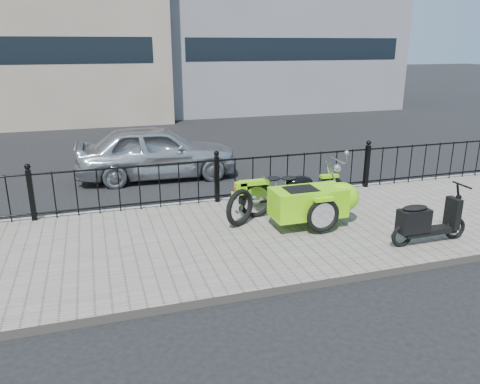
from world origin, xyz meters
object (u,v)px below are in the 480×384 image
object	(u,v)px
sedan_car	(157,152)
scooter	(425,222)
motorcycle_sidecar	(314,198)
spare_tire	(240,208)

from	to	relation	value
sedan_car	scooter	bearing A→B (deg)	-146.00
scooter	sedan_car	world-z (taller)	sedan_car
motorcycle_sidecar	scooter	size ratio (longest dim) A/B	1.61
spare_tire	motorcycle_sidecar	bearing A→B (deg)	-12.42
scooter	sedan_car	xyz separation A→B (m)	(-3.50, 5.70, 0.18)
spare_tire	sedan_car	xyz separation A→B (m)	(-0.88, 4.05, 0.21)
scooter	sedan_car	distance (m)	6.69
motorcycle_sidecar	spare_tire	world-z (taller)	motorcycle_sidecar
motorcycle_sidecar	spare_tire	distance (m)	1.34
motorcycle_sidecar	scooter	distance (m)	1.90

